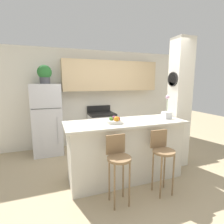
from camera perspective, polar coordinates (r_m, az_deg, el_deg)
ground_plane at (r=3.40m, az=4.20°, el=-20.40°), size 14.00×14.00×0.00m
wall_back at (r=4.82m, az=-3.22°, el=7.61°), size 5.60×0.38×2.55m
pillar_right at (r=3.77m, az=21.05°, el=2.54°), size 0.38×0.32×2.55m
counter_bar at (r=3.17m, az=4.32°, el=-12.17°), size 2.07×0.77×1.04m
refrigerator at (r=4.43m, az=-20.33°, el=-2.27°), size 0.66×0.64×1.67m
stove_range at (r=4.71m, az=-3.39°, el=-5.68°), size 0.66×0.60×1.07m
bar_stool_left at (r=2.51m, az=2.06°, el=-15.24°), size 0.33×0.33×0.97m
bar_stool_right at (r=2.83m, az=16.09°, el=-12.61°), size 0.33×0.33×0.97m
potted_plant_on_fridge at (r=4.35m, az=-21.16°, el=11.59°), size 0.32×0.32×0.42m
orchid_vase at (r=3.38m, az=17.44°, el=-0.34°), size 0.14×0.14×0.43m
fruit_bowl at (r=2.87m, az=0.95°, el=-2.85°), size 0.26×0.26×0.12m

